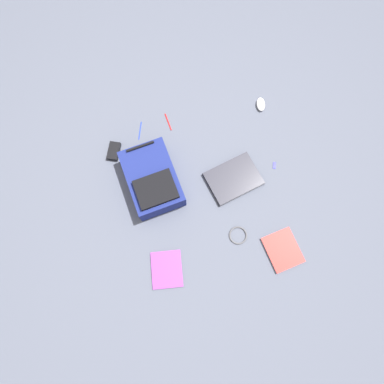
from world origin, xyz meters
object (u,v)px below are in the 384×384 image
object	(u,v)px
usb_stick	(274,165)
laptop	(233,179)
backpack	(152,180)
pen_black	(140,131)
pen_blue	(168,122)
book_comic	(283,250)
book_red	(167,269)
computer_mouse	(261,104)
cable_coil	(238,235)
power_brick	(114,151)

from	to	relation	value
usb_stick	laptop	bearing A→B (deg)	-170.54
backpack	pen_black	world-z (taller)	backpack
laptop	pen_blue	world-z (taller)	laptop
book_comic	pen_black	size ratio (longest dim) A/B	2.03
book_red	book_comic	size ratio (longest dim) A/B	0.87
backpack	computer_mouse	world-z (taller)	backpack
backpack	cable_coil	size ratio (longest dim) A/B	4.24
pen_black	pen_blue	size ratio (longest dim) A/B	1.00
laptop	power_brick	distance (m)	0.83
cable_coil	pen_blue	xyz separation A→B (m)	(-0.32, 0.87, -0.00)
pen_black	backpack	bearing A→B (deg)	-83.95
book_red	computer_mouse	xyz separation A→B (m)	(0.83, 1.02, 0.01)
backpack	book_comic	size ratio (longest dim) A/B	1.82
book_comic	computer_mouse	distance (m)	1.02
book_red	power_brick	xyz separation A→B (m)	(-0.24, 0.84, 0.01)
power_brick	laptop	bearing A→B (deg)	-23.25
backpack	computer_mouse	xyz separation A→B (m)	(0.83, 0.45, -0.07)
computer_mouse	pen_black	distance (m)	0.87
computer_mouse	power_brick	world-z (taller)	same
book_comic	pen_black	bearing A→B (deg)	128.99
pen_black	cable_coil	bearing A→B (deg)	-57.66
book_red	book_comic	xyz separation A→B (m)	(0.74, -0.00, 0.00)
cable_coil	pen_black	size ratio (longest dim) A/B	0.87
laptop	pen_black	world-z (taller)	laptop
cable_coil	power_brick	world-z (taller)	power_brick
laptop	book_red	size ratio (longest dim) A/B	1.68
book_red	cable_coil	bearing A→B (deg)	15.48
cable_coil	pen_blue	bearing A→B (deg)	110.45
cable_coil	usb_stick	world-z (taller)	cable_coil
book_red	pen_blue	size ratio (longest dim) A/B	1.77
pen_blue	power_brick	bearing A→B (deg)	-157.87
computer_mouse	backpack	bearing A→B (deg)	-143.74
computer_mouse	usb_stick	bearing A→B (deg)	-82.82
book_red	book_comic	bearing A→B (deg)	-0.35
power_brick	cable_coil	bearing A→B (deg)	-44.32
book_red	computer_mouse	world-z (taller)	computer_mouse
backpack	pen_blue	bearing A→B (deg)	69.29
pen_black	usb_stick	bearing A→B (deg)	-25.23
backpack	pen_black	xyz separation A→B (m)	(-0.04, 0.40, -0.08)
pen_black	pen_blue	distance (m)	0.21
book_comic	pen_blue	size ratio (longest dim) A/B	2.02
computer_mouse	book_red	bearing A→B (deg)	-121.17
laptop	pen_black	distance (m)	0.73
computer_mouse	power_brick	xyz separation A→B (m)	(-1.07, -0.18, 0.00)
book_red	usb_stick	bearing A→B (deg)	34.14
laptop	book_comic	xyz separation A→B (m)	(0.21, -0.51, -0.01)
book_red	pen_black	size ratio (longest dim) A/B	1.77
usb_stick	pen_black	bearing A→B (deg)	154.77
computer_mouse	laptop	bearing A→B (deg)	-112.65
cable_coil	laptop	bearing A→B (deg)	83.16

